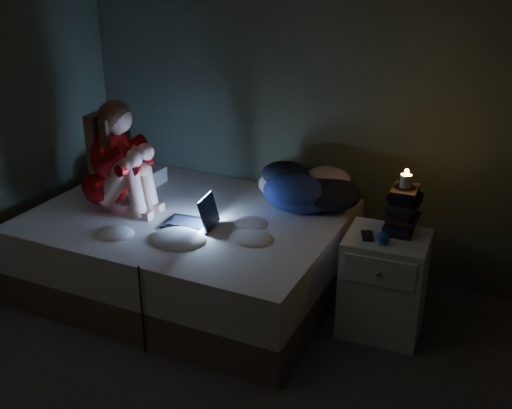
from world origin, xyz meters
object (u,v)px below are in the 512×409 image
Objects in this scene: nightstand at (384,284)px; woman at (103,154)px; bed at (189,251)px; phone at (367,235)px; candle at (406,179)px; laptop at (189,209)px.

woman is at bearing -177.81° from nightstand.
bed is 1.35m from phone.
woman reaches higher than candle.
candle reaches higher than laptop.
nightstand is at bearing 6.93° from phone.
nightstand is at bearing 2.47° from woman.
woman is 2.07m from candle.
bed is 26.38× the size of candle.
phone is at bearing -159.72° from nightstand.
phone reaches higher than nightstand.
phone is at bearing 1.26° from woman.
bed is at bearing 120.04° from laptop.
bed is 15.08× the size of phone.
nightstand is at bearing -126.05° from candle.
woman reaches higher than nightstand.
bed is 6.25× the size of laptop.
candle is 0.42m from phone.
candle reaches higher than bed.
phone is (-0.18, -0.13, -0.35)m from candle.
woman is 1.20× the size of nightstand.
woman reaches higher than bed.
phone is at bearing 0.69° from bed.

